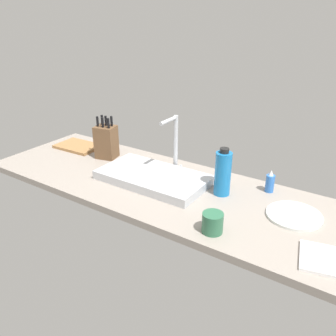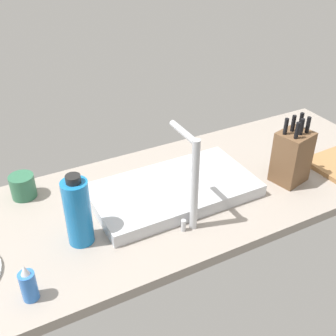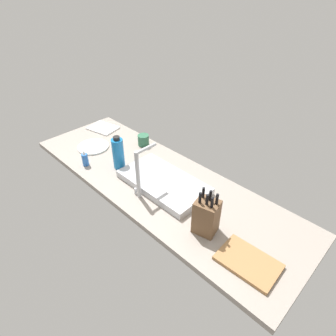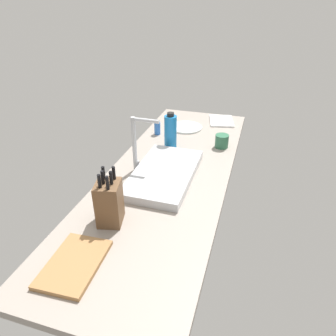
{
  "view_description": "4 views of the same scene",
  "coord_description": "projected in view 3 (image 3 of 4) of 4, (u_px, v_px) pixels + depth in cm",
  "views": [
    {
      "loc": [
        88.1,
        -129.04,
        83.77
      ],
      "look_at": [
        1.93,
        1.49,
        12.92
      ],
      "focal_mm": 36.98,
      "sensor_mm": 36.0,
      "label": 1
    },
    {
      "loc": [
        49.72,
        104.18,
        90.32
      ],
      "look_at": [
        -6.35,
        -2.23,
        13.27
      ],
      "focal_mm": 44.69,
      "sensor_mm": 36.0,
      "label": 2
    },
    {
      "loc": [
        -106.91,
        97.45,
        115.39
      ],
      "look_at": [
        -5.49,
        -4.62,
        13.14
      ],
      "focal_mm": 30.34,
      "sensor_mm": 36.0,
      "label": 3
    },
    {
      "loc": [
        -143.69,
        -42.82,
        91.08
      ],
      "look_at": [
        -8.02,
        -1.5,
        10.11
      ],
      "focal_mm": 33.33,
      "sensor_mm": 36.0,
      "label": 4
    }
  ],
  "objects": [
    {
      "name": "dish_towel",
      "position": [
        103.0,
        128.0,
        2.4
      ],
      "size": [
        26.76,
        22.04,
        1.2
      ],
      "primitive_type": "cube",
      "rotation": [
        0.0,
        0.0,
        0.22
      ],
      "color": "white",
      "rests_on": "countertop_slab"
    },
    {
      "name": "coffee_mug",
      "position": [
        143.0,
        140.0,
        2.16
      ],
      "size": [
        8.52,
        8.52,
        8.35
      ],
      "primitive_type": "cylinder",
      "color": "#2D6647",
      "rests_on": "countertop_slab"
    },
    {
      "name": "dinner_plate",
      "position": [
        93.0,
        147.0,
        2.15
      ],
      "size": [
        23.53,
        23.53,
        1.2
      ],
      "primitive_type": "cylinder",
      "color": "silver",
      "rests_on": "countertop_slab"
    },
    {
      "name": "cutting_board",
      "position": [
        248.0,
        262.0,
        1.31
      ],
      "size": [
        28.39,
        19.76,
        1.8
      ],
      "primitive_type": "cube",
      "rotation": [
        0.0,
        0.0,
        0.05
      ],
      "color": "#9E7042",
      "rests_on": "countertop_slab"
    },
    {
      "name": "countertop_slab",
      "position": [
        157.0,
        182.0,
        1.84
      ],
      "size": [
        198.49,
        65.41,
        3.5
      ],
      "primitive_type": "cube",
      "color": "gray",
      "rests_on": "ground"
    },
    {
      "name": "water_bottle",
      "position": [
        118.0,
        153.0,
        1.88
      ],
      "size": [
        7.8,
        7.8,
        23.48
      ],
      "color": "#1970B7",
      "rests_on": "countertop_slab"
    },
    {
      "name": "sink_basin",
      "position": [
        163.0,
        182.0,
        1.77
      ],
      "size": [
        56.36,
        30.53,
        4.47
      ],
      "primitive_type": "cube",
      "color": "#B7BABF",
      "rests_on": "countertop_slab"
    },
    {
      "name": "soap_bottle",
      "position": [
        85.0,
        159.0,
        1.93
      ],
      "size": [
        4.24,
        4.24,
        11.43
      ],
      "color": "blue",
      "rests_on": "countertop_slab"
    },
    {
      "name": "knife_block",
      "position": [
        206.0,
        216.0,
        1.42
      ],
      "size": [
        13.53,
        12.39,
        25.29
      ],
      "rotation": [
        0.0,
        0.0,
        0.23
      ],
      "color": "brown",
      "rests_on": "countertop_slab"
    },
    {
      "name": "faucet",
      "position": [
        140.0,
        170.0,
        1.6
      ],
      "size": [
        5.5,
        15.29,
        31.29
      ],
      "color": "#B7BABF",
      "rests_on": "countertop_slab"
    }
  ]
}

